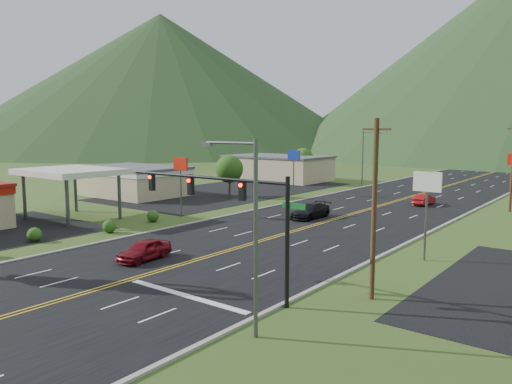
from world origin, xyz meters
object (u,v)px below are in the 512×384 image
Objects in this scene: car_red_near at (144,250)px; car_dark_mid at (310,211)px; car_red_far at (424,200)px; streetlight_east at (250,225)px; traffic_signal at (228,202)px; streetlight_west at (364,154)px; gas_canopy at (71,173)px.

car_red_near is 21.79m from car_dark_mid.
car_dark_mid is 17.62m from car_red_far.
streetlight_east is 2.06× the size of car_red_near.
streetlight_west is at bearing 107.97° from traffic_signal.
traffic_signal is 1.31× the size of gas_canopy.
car_red_far is at bearing 74.68° from car_red_near.
streetlight_west is 22.99m from car_red_far.
car_red_near is at bearing 169.97° from traffic_signal.
streetlight_west reaches higher than car_red_near.
traffic_signal is at bearing 139.61° from streetlight_east.
car_red_near is at bearing -18.40° from gas_canopy.
gas_canopy is at bearing -102.13° from streetlight_west.
car_dark_mid is (19.68, 15.44, -4.09)m from gas_canopy.
car_dark_mid is at bearing 83.43° from car_red_near.
traffic_signal is 10.64m from car_red_near.
car_red_near is 0.81× the size of car_dark_mid.
car_red_near is at bearing 81.68° from car_red_far.
traffic_signal is 2.43× the size of car_dark_mid.
traffic_signal is at bearing 95.58° from car_red_far.
streetlight_east is 1.67× the size of car_dark_mid.
car_red_near is at bearing 158.17° from streetlight_east.
gas_canopy is 1.85× the size of car_dark_mid.
traffic_signal is 1.46× the size of streetlight_west.
traffic_signal reaches higher than gas_canopy.
traffic_signal is at bearing -67.20° from car_dark_mid.
traffic_signal is 1.46× the size of streetlight_east.
gas_canopy is 25.35m from car_dark_mid.
streetlight_west is at bearing 94.22° from car_red_near.
streetlight_west is 55.21m from car_red_near.
streetlight_west is at bearing 110.86° from streetlight_east.
car_dark_mid is (9.36, -32.56, -4.40)m from streetlight_west.
streetlight_east is 0.90× the size of gas_canopy.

